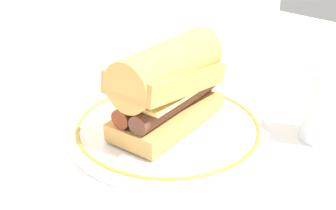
# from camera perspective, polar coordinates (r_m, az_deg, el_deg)

# --- Properties ---
(ground_plane) EXTENTS (1.50, 1.50, 0.00)m
(ground_plane) POSITION_cam_1_polar(r_m,az_deg,el_deg) (0.60, 1.22, -5.21)
(ground_plane) COLOR white
(plate) EXTENTS (0.29, 0.29, 0.01)m
(plate) POSITION_cam_1_polar(r_m,az_deg,el_deg) (0.62, 0.00, -3.08)
(plate) COLOR white
(plate) RESTS_ON ground_plane
(sausage_sandwich) EXTENTS (0.20, 0.11, 0.12)m
(sausage_sandwich) POSITION_cam_1_polar(r_m,az_deg,el_deg) (0.59, 0.00, 2.95)
(sausage_sandwich) COLOR tan
(sausage_sandwich) RESTS_ON plate
(drinking_glass) EXTENTS (0.06, 0.06, 0.11)m
(drinking_glass) POSITION_cam_1_polar(r_m,az_deg,el_deg) (0.63, 20.57, -0.65)
(drinking_glass) COLOR silver
(drinking_glass) RESTS_ON ground_plane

